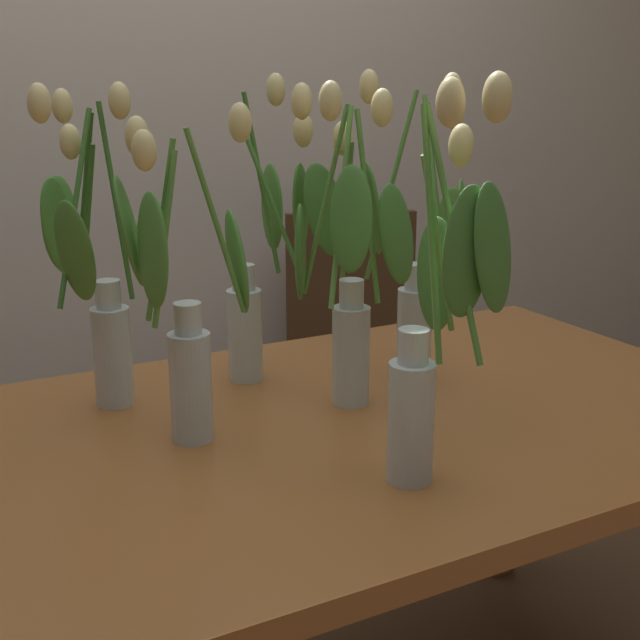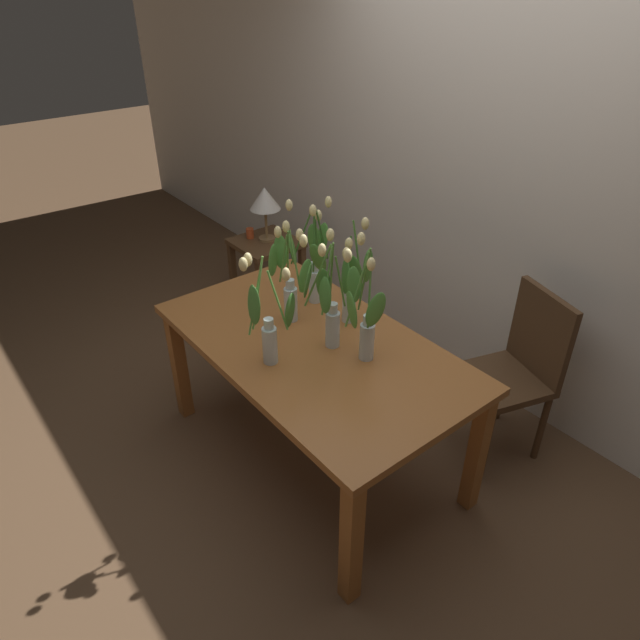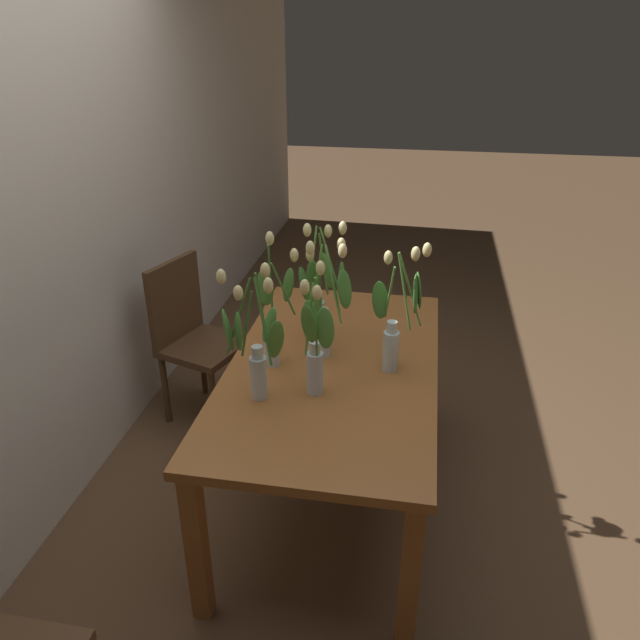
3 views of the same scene
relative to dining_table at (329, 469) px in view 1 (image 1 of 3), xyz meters
name	(u,v)px [view 1 (image 1 of 3)]	position (x,y,z in m)	size (l,w,h in m)	color
room_wall_rear	(118,67)	(0.00, 1.27, 0.70)	(9.00, 0.10, 2.70)	silver
dining_table	(329,469)	(0.00, 0.00, 0.00)	(1.60, 0.90, 0.74)	#A3602D
tulip_vase_0	(346,280)	(0.06, 0.05, 0.32)	(0.21, 0.26, 0.56)	silver
tulip_vase_1	(432,341)	(0.02, -0.26, 0.31)	(0.15, 0.24, 0.57)	silver
tulip_vase_2	(420,275)	(0.25, 0.09, 0.30)	(0.25, 0.18, 0.58)	silver
tulip_vase_3	(185,318)	(-0.24, 0.04, 0.30)	(0.23, 0.17, 0.53)	silver
tulip_vase_4	(98,283)	(-0.32, 0.25, 0.32)	(0.23, 0.26, 0.56)	silver
tulip_vase_5	(258,285)	(-0.02, 0.26, 0.28)	(0.17, 0.19, 0.58)	silver
dining_chair	(357,350)	(0.58, 0.89, -0.12)	(0.50, 0.50, 0.93)	#4C331E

